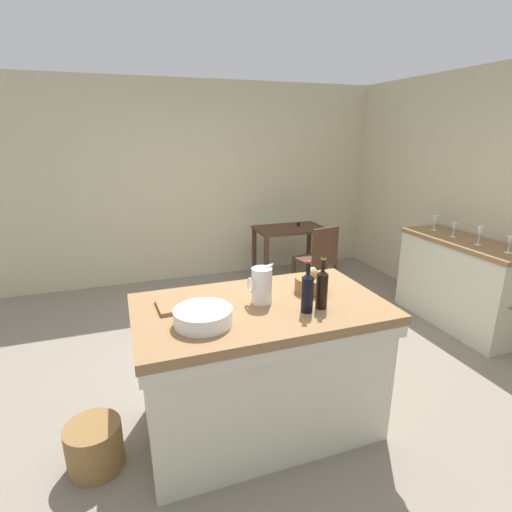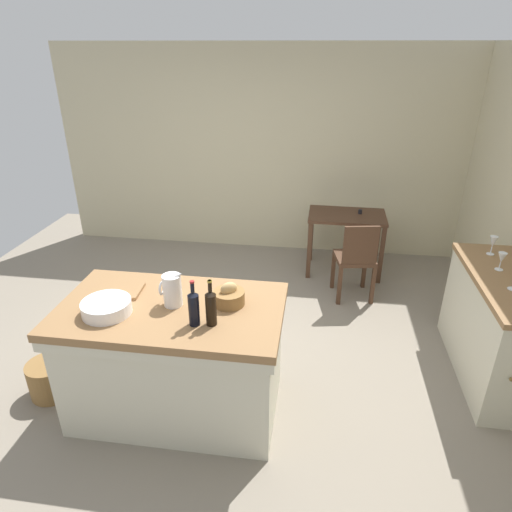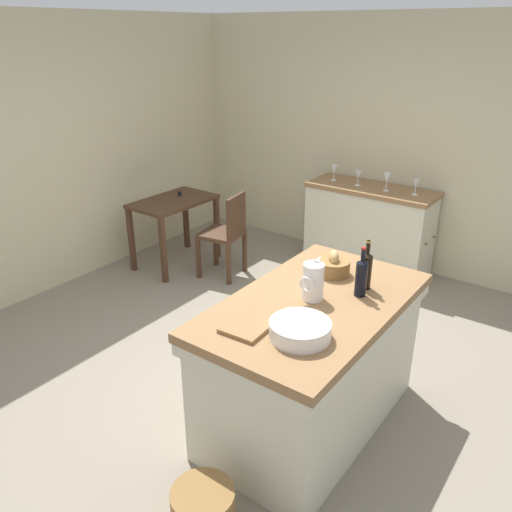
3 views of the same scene
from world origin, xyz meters
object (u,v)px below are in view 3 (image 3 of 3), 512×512
Objects in this scene: side_cabinet at (368,228)px; wooden_chair at (226,232)px; writing_desk at (174,211)px; wine_glass_far_left at (416,185)px; pitcher at (313,281)px; wine_bottle_amber at (361,276)px; wine_bottle_dark at (366,269)px; cutting_board at (252,323)px; wine_glass_right at (334,170)px; wash_bowl at (300,330)px; wine_glass_middle at (358,176)px; bread_basket at (333,266)px; wine_glass_left at (387,179)px; island_table at (311,359)px.

wooden_chair is at bearing 134.13° from side_cabinet.
writing_desk is 2.53m from wine_glass_far_left.
wine_bottle_amber is at bearing -45.13° from pitcher.
wine_bottle_dark is 0.11m from wine_bottle_amber.
cutting_board is 1.07× the size of wine_bottle_dark.
cutting_board is 3.13m from wine_glass_right.
wash_bowl is 2.92m from wine_glass_far_left.
wine_bottle_amber is at bearing -26.02° from cutting_board.
wine_glass_far_left is 0.91m from wine_glass_right.
cutting_board is at bearing -165.07° from wine_glass_middle.
side_cabinet is 3.04m from cutting_board.
bread_basket is 0.68× the size of wine_bottle_dark.
wine_glass_left is at bearing -93.63° from wine_glass_right.
wine_glass_right is (2.88, 1.36, 0.07)m from wash_bowl.
bread_basket is 2.11m from wine_glass_left.
island_table is at bearing -162.96° from side_cabinet.
bread_basket is at bearing 76.39° from wine_bottle_dark.
wine_glass_far_left is (1.07, -1.56, 0.53)m from wooden_chair.
wine_glass_far_left is (2.49, 0.31, 0.53)m from island_table.
wash_bowl is 0.63m from wine_bottle_amber.
wine_glass_middle is (1.04, -0.95, 0.52)m from wooden_chair.
wine_glass_right is (0.04, 0.62, -0.01)m from wine_glass_left.
wine_bottle_dark is 2.39m from wine_glass_middle.
pitcher is 2.49m from wine_glass_far_left.
side_cabinet is 9.02× the size of wine_glass_middle.
wine_glass_far_left is at bearing 12.49° from wine_bottle_dark.
wine_glass_left is (2.85, 0.74, 0.08)m from wash_bowl.
wooden_chair reaches higher than writing_desk.
wine_glass_middle reaches higher than wooden_chair.
wash_bowl is 1.99× the size of wine_glass_right.
bread_basket is 0.69× the size of wine_bottle_amber.
side_cabinet is 2.11m from writing_desk.
wash_bowl is 2.17× the size of wine_glass_far_left.
wash_bowl is at bearing -157.90° from pitcher.
wine_bottle_amber reaches higher than wine_glass_middle.
wine_bottle_amber is at bearing -167.63° from wine_glass_far_left.
bread_basket is 0.85m from cutting_board.
wine_bottle_amber is 2.49m from wine_glass_middle.
wooden_chair is 6.03× the size of wine_glass_middle.
wash_bowl is at bearing -163.65° from bread_basket.
writing_desk is at bearing 57.02° from wash_bowl.
side_cabinet is 2.64m from pitcher.
island_table and side_cabinet have the same top height.
wine_glass_middle is (2.46, 0.92, 0.53)m from island_table.
pitcher is 0.79× the size of cutting_board.
wooden_chair is 2.79× the size of wine_bottle_dark.
wooden_chair is at bearing -82.47° from writing_desk.
wash_bowl is 0.74m from wine_bottle_dark.
wash_bowl is 1.04× the size of wine_bottle_amber.
writing_desk is at bearing 67.85° from wine_bottle_amber.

